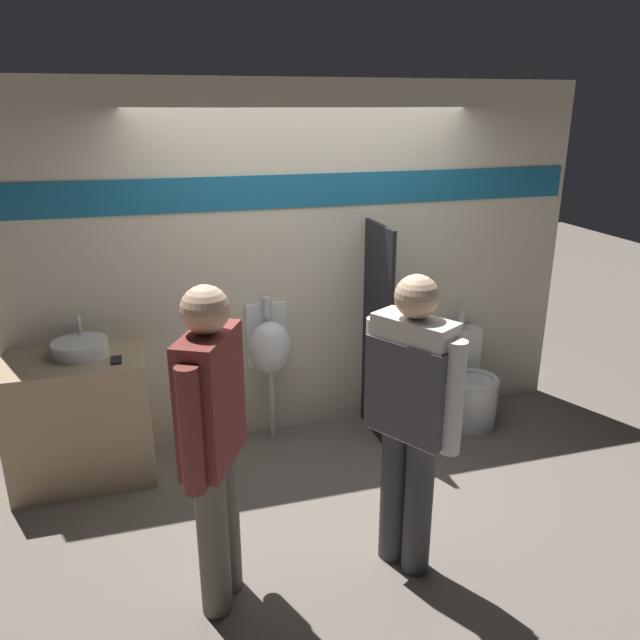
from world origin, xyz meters
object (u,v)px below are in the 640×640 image
at_px(cell_phone, 116,360).
at_px(person_in_vest, 411,406).
at_px(sink_basin, 80,348).
at_px(person_with_lanyard, 213,439).
at_px(toilet, 469,388).
at_px(urinal_near_counter, 270,347).

xyz_separation_m(cell_phone, person_in_vest, (1.52, -1.34, 0.09)).
distance_m(sink_basin, person_with_lanyard, 1.66).
bearing_deg(cell_phone, toilet, 1.94).
height_order(urinal_near_counter, person_with_lanyard, person_with_lanyard).
relative_size(sink_basin, toilet, 0.42).
distance_m(toilet, person_with_lanyard, 2.74).
bearing_deg(person_with_lanyard, sink_basin, 52.93).
bearing_deg(sink_basin, person_with_lanyard, -64.68).
xyz_separation_m(urinal_near_counter, person_in_vest, (0.42, -1.62, 0.23)).
xyz_separation_m(sink_basin, urinal_near_counter, (1.33, 0.10, -0.19)).
relative_size(toilet, person_with_lanyard, 0.51).
height_order(sink_basin, person_with_lanyard, person_with_lanyard).
bearing_deg(urinal_near_counter, toilet, -6.58).
bearing_deg(person_with_lanyard, person_in_vest, -63.06).
relative_size(sink_basin, person_in_vest, 0.21).
bearing_deg(person_in_vest, urinal_near_counter, -16.08).
bearing_deg(cell_phone, person_with_lanyard, -70.15).
bearing_deg(person_in_vest, person_with_lanyard, 58.58).
bearing_deg(cell_phone, urinal_near_counter, 14.27).
distance_m(sink_basin, cell_phone, 0.30).
distance_m(person_in_vest, person_with_lanyard, 1.05).
bearing_deg(person_in_vest, cell_phone, 17.97).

